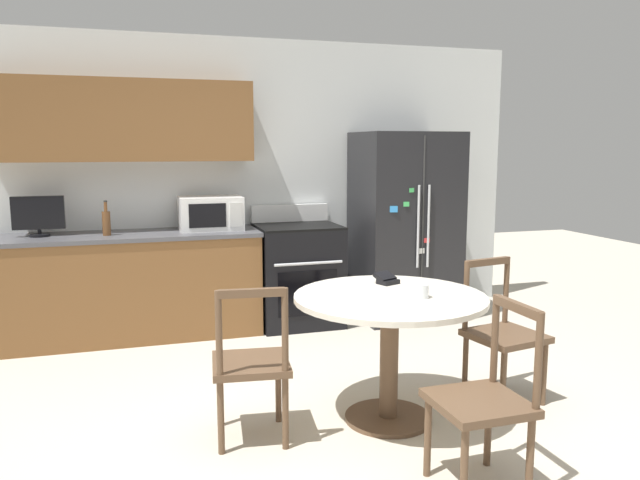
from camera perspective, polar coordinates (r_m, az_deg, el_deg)
ground_plane at (r=3.73m, az=2.62°, el=-17.38°), size 14.00×14.00×0.00m
back_wall at (r=5.80m, az=-8.98°, el=6.67°), size 5.20×0.44×2.60m
kitchen_counter at (r=5.56m, az=-16.78°, el=-4.01°), size 2.16×0.64×0.90m
refrigerator at (r=5.96m, az=7.74°, el=1.28°), size 0.90×0.77×1.76m
oven_range at (r=5.72m, az=-2.04°, el=-3.11°), size 0.74×0.68×1.08m
microwave at (r=5.56m, az=-9.99°, el=2.44°), size 0.54×0.39×0.29m
countertop_tv at (r=5.55m, az=-24.35°, el=2.12°), size 0.40×0.16×0.33m
counter_bottle at (r=5.41m, az=-18.95°, el=1.55°), size 0.07×0.07×0.29m
dining_table at (r=3.72m, az=6.39°, el=-7.45°), size 1.13×1.13×0.77m
dining_chair_near at (r=3.15m, az=14.79°, el=-14.05°), size 0.42×0.42×0.90m
dining_chair_right at (r=4.21m, az=16.32°, el=-8.25°), size 0.49×0.49×0.90m
dining_chair_left at (r=3.53m, az=-6.33°, el=-11.28°), size 0.47×0.47×0.90m
candle_glass at (r=3.63m, az=9.19°, el=-4.71°), size 0.09×0.09×0.08m
wallet at (r=3.97m, az=6.10°, el=-3.59°), size 0.16×0.16×0.07m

